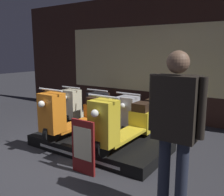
% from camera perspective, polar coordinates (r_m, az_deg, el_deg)
% --- Properties ---
extents(ground_plane, '(30.00, 30.00, 0.00)m').
position_cam_1_polar(ground_plane, '(4.12, -16.93, -15.16)').
color(ground_plane, '#2D2D33').
extents(shop_wall_back, '(9.01, 0.09, 3.20)m').
position_cam_1_polar(shop_wall_back, '(6.70, 8.08, 9.20)').
color(shop_wall_back, '#331E19').
rests_on(shop_wall_back, ground_plane).
extents(display_platform, '(2.45, 1.31, 0.19)m').
position_cam_1_polar(display_platform, '(4.68, -2.87, -10.20)').
color(display_platform, black).
rests_on(display_platform, ground_plane).
extents(scooter_display_left, '(0.54, 1.71, 0.94)m').
position_cam_1_polar(scooter_display_left, '(4.85, -8.38, -3.67)').
color(scooter_display_left, black).
rests_on(scooter_display_left, display_platform).
extents(scooter_display_right, '(0.54, 1.71, 0.94)m').
position_cam_1_polar(scooter_display_right, '(4.21, 2.86, -5.81)').
color(scooter_display_right, black).
rests_on(scooter_display_right, display_platform).
extents(scooter_backrow_0, '(0.54, 1.71, 0.94)m').
position_cam_1_polar(scooter_backrow_0, '(6.43, -5.63, -1.80)').
color(scooter_backrow_0, black).
rests_on(scooter_backrow_0, ground_plane).
extents(scooter_backrow_1, '(0.54, 1.71, 0.94)m').
position_cam_1_polar(scooter_backrow_1, '(5.98, 0.09, -2.71)').
color(scooter_backrow_1, black).
rests_on(scooter_backrow_1, ground_plane).
extents(scooter_backrow_2, '(0.54, 1.71, 0.94)m').
position_cam_1_polar(scooter_backrow_2, '(5.60, 6.69, -3.72)').
color(scooter_backrow_2, black).
rests_on(scooter_backrow_2, ground_plane).
extents(person_right_browsing, '(0.60, 0.25, 1.77)m').
position_cam_1_polar(person_right_browsing, '(2.68, 14.26, -4.94)').
color(person_right_browsing, '#232838').
rests_on(person_right_browsing, ground_plane).
extents(price_sign_board, '(0.40, 0.04, 0.81)m').
position_cam_1_polar(price_sign_board, '(3.68, -6.62, -11.06)').
color(price_sign_board, maroon).
rests_on(price_sign_board, ground_plane).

